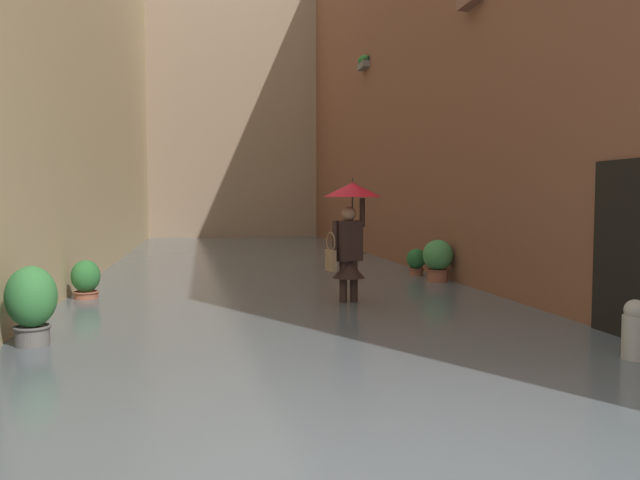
{
  "coord_description": "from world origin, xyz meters",
  "views": [
    {
      "loc": [
        1.28,
        3.32,
        1.75
      ],
      "look_at": [
        -0.36,
        -5.36,
        1.17
      ],
      "focal_mm": 35.01,
      "sensor_mm": 36.0,
      "label": 1
    }
  ],
  "objects_px": {
    "potted_plant_mid_right": "(31,307)",
    "mooring_bollard": "(634,339)",
    "person_wading": "(350,224)",
    "potted_plant_near_right": "(86,283)",
    "potted_plant_mid_left": "(438,261)",
    "potted_plant_near_left": "(416,264)"
  },
  "relations": [
    {
      "from": "person_wading",
      "to": "mooring_bollard",
      "type": "xyz_separation_m",
      "value": [
        -1.94,
        3.84,
        -0.99
      ]
    },
    {
      "from": "potted_plant_mid_right",
      "to": "potted_plant_near_left",
      "type": "relative_size",
      "value": 1.43
    },
    {
      "from": "person_wading",
      "to": "potted_plant_near_right",
      "type": "bearing_deg",
      "value": -15.38
    },
    {
      "from": "potted_plant_mid_right",
      "to": "mooring_bollard",
      "type": "relative_size",
      "value": 1.34
    },
    {
      "from": "person_wading",
      "to": "potted_plant_near_right",
      "type": "height_order",
      "value": "person_wading"
    },
    {
      "from": "potted_plant_near_left",
      "to": "mooring_bollard",
      "type": "bearing_deg",
      "value": 88.38
    },
    {
      "from": "potted_plant_mid_right",
      "to": "potted_plant_near_right",
      "type": "bearing_deg",
      "value": -89.65
    },
    {
      "from": "potted_plant_mid_left",
      "to": "person_wading",
      "type": "bearing_deg",
      "value": 42.6
    },
    {
      "from": "potted_plant_near_left",
      "to": "potted_plant_mid_left",
      "type": "bearing_deg",
      "value": 93.74
    },
    {
      "from": "potted_plant_mid_right",
      "to": "potted_plant_near_left",
      "type": "bearing_deg",
      "value": -139.8
    },
    {
      "from": "potted_plant_near_right",
      "to": "potted_plant_near_left",
      "type": "bearing_deg",
      "value": -162.47
    },
    {
      "from": "potted_plant_mid_left",
      "to": "potted_plant_mid_right",
      "type": "xyz_separation_m",
      "value": [
        6.21,
        4.17,
        0.04
      ]
    },
    {
      "from": "person_wading",
      "to": "potted_plant_near_right",
      "type": "xyz_separation_m",
      "value": [
        4.03,
        -1.11,
        -0.96
      ]
    },
    {
      "from": "potted_plant_mid_right",
      "to": "mooring_bollard",
      "type": "bearing_deg",
      "value": 164.01
    },
    {
      "from": "potted_plant_near_right",
      "to": "mooring_bollard",
      "type": "distance_m",
      "value": 7.76
    },
    {
      "from": "potted_plant_mid_left",
      "to": "potted_plant_near_left",
      "type": "distance_m",
      "value": 1.04
    },
    {
      "from": "potted_plant_near_right",
      "to": "mooring_bollard",
      "type": "height_order",
      "value": "potted_plant_near_right"
    },
    {
      "from": "potted_plant_mid_left",
      "to": "potted_plant_mid_right",
      "type": "relative_size",
      "value": 0.94
    },
    {
      "from": "potted_plant_near_left",
      "to": "mooring_bollard",
      "type": "height_order",
      "value": "mooring_bollard"
    },
    {
      "from": "potted_plant_mid_right",
      "to": "potted_plant_near_left",
      "type": "distance_m",
      "value": 8.05
    },
    {
      "from": "person_wading",
      "to": "potted_plant_mid_right",
      "type": "distance_m",
      "value": 4.61
    },
    {
      "from": "potted_plant_near_right",
      "to": "potted_plant_mid_right",
      "type": "xyz_separation_m",
      "value": [
        -0.02,
        3.25,
        0.18
      ]
    }
  ]
}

